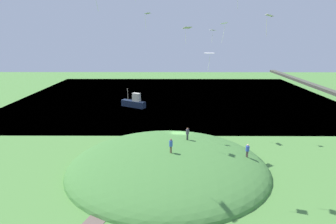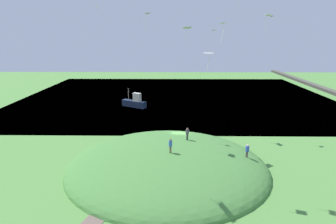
{
  "view_description": "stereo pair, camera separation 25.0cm",
  "coord_description": "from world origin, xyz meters",
  "px_view_note": "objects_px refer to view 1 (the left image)",
  "views": [
    {
      "loc": [
        36.82,
        -1.54,
        16.04
      ],
      "look_at": [
        0.95,
        -1.75,
        5.47
      ],
      "focal_mm": 28.21,
      "sensor_mm": 36.0,
      "label": 1
    },
    {
      "loc": [
        36.82,
        -1.29,
        16.04
      ],
      "look_at": [
        0.95,
        -1.75,
        5.47
      ],
      "focal_mm": 28.21,
      "sensor_mm": 36.0,
      "label": 2
    }
  ],
  "objects_px": {
    "kite_2": "(213,31)",
    "kite_0": "(187,28)",
    "kite_8": "(147,14)",
    "person_with_child": "(171,144)",
    "kite_4": "(209,54)",
    "person_watching_kites": "(187,132)",
    "kite_6": "(269,17)",
    "person_near_shore": "(248,149)",
    "kite_5": "(224,25)",
    "boat_on_lake": "(134,102)",
    "kite_3": "(237,0)",
    "mooring_post": "(160,134)"
  },
  "relations": [
    {
      "from": "boat_on_lake",
      "to": "kite_8",
      "type": "bearing_deg",
      "value": -48.91
    },
    {
      "from": "boat_on_lake",
      "to": "kite_6",
      "type": "distance_m",
      "value": 38.56
    },
    {
      "from": "kite_2",
      "to": "kite_8",
      "type": "relative_size",
      "value": 1.03
    },
    {
      "from": "kite_5",
      "to": "kite_6",
      "type": "distance_m",
      "value": 6.67
    },
    {
      "from": "kite_3",
      "to": "kite_4",
      "type": "bearing_deg",
      "value": -20.0
    },
    {
      "from": "boat_on_lake",
      "to": "kite_6",
      "type": "xyz_separation_m",
      "value": [
        29.45,
        18.43,
        16.73
      ]
    },
    {
      "from": "person_near_shore",
      "to": "kite_2",
      "type": "xyz_separation_m",
      "value": [
        -11.59,
        -3.08,
        13.88
      ]
    },
    {
      "from": "person_with_child",
      "to": "kite_4",
      "type": "xyz_separation_m",
      "value": [
        4.03,
        3.44,
        10.61
      ]
    },
    {
      "from": "kite_5",
      "to": "kite_8",
      "type": "xyz_separation_m",
      "value": [
        -7.71,
        -7.52,
        1.42
      ]
    },
    {
      "from": "person_near_shore",
      "to": "person_with_child",
      "type": "bearing_deg",
      "value": -144.58
    },
    {
      "from": "kite_4",
      "to": "mooring_post",
      "type": "relative_size",
      "value": 1.83
    },
    {
      "from": "kite_3",
      "to": "kite_8",
      "type": "bearing_deg",
      "value": -55.54
    },
    {
      "from": "kite_5",
      "to": "kite_3",
      "type": "bearing_deg",
      "value": 163.44
    },
    {
      "from": "boat_on_lake",
      "to": "kite_4",
      "type": "height_order",
      "value": "kite_4"
    },
    {
      "from": "kite_3",
      "to": "kite_5",
      "type": "height_order",
      "value": "kite_3"
    },
    {
      "from": "person_watching_kites",
      "to": "kite_2",
      "type": "bearing_deg",
      "value": 52.95
    },
    {
      "from": "kite_4",
      "to": "kite_6",
      "type": "height_order",
      "value": "kite_6"
    },
    {
      "from": "person_watching_kites",
      "to": "kite_5",
      "type": "xyz_separation_m",
      "value": [
        7.78,
        2.51,
        13.36
      ]
    },
    {
      "from": "kite_2",
      "to": "mooring_post",
      "type": "relative_size",
      "value": 2.18
    },
    {
      "from": "boat_on_lake",
      "to": "mooring_post",
      "type": "bearing_deg",
      "value": -41.38
    },
    {
      "from": "person_near_shore",
      "to": "kite_4",
      "type": "bearing_deg",
      "value": -110.06
    },
    {
      "from": "person_with_child",
      "to": "kite_6",
      "type": "distance_m",
      "value": 17.36
    },
    {
      "from": "kite_2",
      "to": "kite_0",
      "type": "bearing_deg",
      "value": -32.01
    },
    {
      "from": "mooring_post",
      "to": "person_with_child",
      "type": "bearing_deg",
      "value": 8.51
    },
    {
      "from": "kite_5",
      "to": "kite_4",
      "type": "bearing_deg",
      "value": -64.49
    },
    {
      "from": "boat_on_lake",
      "to": "kite_4",
      "type": "bearing_deg",
      "value": -42.02
    },
    {
      "from": "person_watching_kites",
      "to": "kite_0",
      "type": "xyz_separation_m",
      "value": [
        -1.35,
        -0.23,
        13.25
      ]
    },
    {
      "from": "person_with_child",
      "to": "kite_3",
      "type": "height_order",
      "value": "kite_3"
    },
    {
      "from": "person_near_shore",
      "to": "kite_5",
      "type": "distance_m",
      "value": 15.52
    },
    {
      "from": "kite_8",
      "to": "mooring_post",
      "type": "height_order",
      "value": "kite_8"
    },
    {
      "from": "person_near_shore",
      "to": "kite_0",
      "type": "bearing_deg",
      "value": 176.52
    },
    {
      "from": "mooring_post",
      "to": "kite_2",
      "type": "bearing_deg",
      "value": 96.72
    },
    {
      "from": "kite_2",
      "to": "kite_4",
      "type": "distance_m",
      "value": 16.91
    },
    {
      "from": "kite_3",
      "to": "kite_6",
      "type": "height_order",
      "value": "kite_3"
    },
    {
      "from": "person_watching_kites",
      "to": "kite_6",
      "type": "bearing_deg",
      "value": -37.41
    },
    {
      "from": "person_watching_kites",
      "to": "kite_6",
      "type": "relative_size",
      "value": 0.77
    },
    {
      "from": "kite_3",
      "to": "kite_6",
      "type": "relative_size",
      "value": 0.67
    },
    {
      "from": "person_near_shore",
      "to": "person_watching_kites",
      "type": "xyz_separation_m",
      "value": [
        -3.47,
        -7.08,
        0.83
      ]
    },
    {
      "from": "person_watching_kites",
      "to": "kite_8",
      "type": "distance_m",
      "value": 15.61
    },
    {
      "from": "person_near_shore",
      "to": "boat_on_lake",
      "type": "bearing_deg",
      "value": 151.19
    },
    {
      "from": "person_near_shore",
      "to": "kite_2",
      "type": "height_order",
      "value": "kite_2"
    },
    {
      "from": "kite_5",
      "to": "mooring_post",
      "type": "height_order",
      "value": "kite_5"
    },
    {
      "from": "person_with_child",
      "to": "kite_0",
      "type": "xyz_separation_m",
      "value": [
        -5.72,
        2.0,
        13.05
      ]
    },
    {
      "from": "person_near_shore",
      "to": "mooring_post",
      "type": "distance_m",
      "value": 15.51
    },
    {
      "from": "person_with_child",
      "to": "kite_4",
      "type": "bearing_deg",
      "value": -6.58
    },
    {
      "from": "person_with_child",
      "to": "kite_2",
      "type": "distance_m",
      "value": 18.97
    },
    {
      "from": "boat_on_lake",
      "to": "mooring_post",
      "type": "relative_size",
      "value": 6.76
    },
    {
      "from": "kite_5",
      "to": "mooring_post",
      "type": "distance_m",
      "value": 23.16
    },
    {
      "from": "kite_6",
      "to": "kite_5",
      "type": "bearing_deg",
      "value": -54.51
    },
    {
      "from": "person_with_child",
      "to": "kite_0",
      "type": "relative_size",
      "value": 0.87
    }
  ]
}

